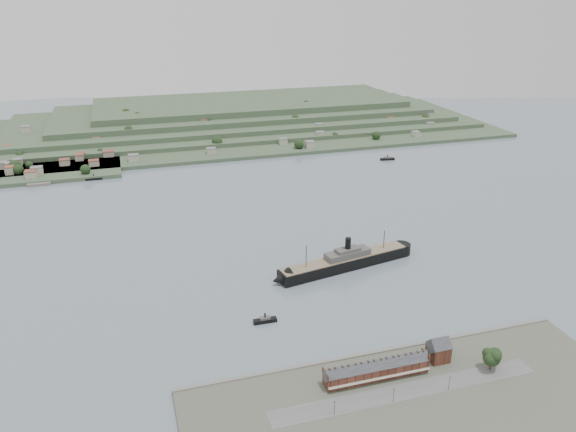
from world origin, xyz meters
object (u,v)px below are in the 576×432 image
object	(u,v)px
terrace_row	(377,369)
gabled_building	(439,350)
tugboat	(265,320)
fig_tree	(493,357)
steamship	(341,262)

from	to	relation	value
terrace_row	gabled_building	world-z (taller)	gabled_building
tugboat	fig_tree	xyz separation A→B (m)	(100.01, -79.06, 8.04)
steamship	terrace_row	bearing A→B (deg)	-103.52
steamship	tugboat	xyz separation A→B (m)	(-68.79, -50.35, -3.51)
steamship	fig_tree	distance (m)	133.20
tugboat	fig_tree	bearing A→B (deg)	-38.33
gabled_building	tugboat	bearing A→B (deg)	140.70
tugboat	fig_tree	distance (m)	127.73
tugboat	fig_tree	world-z (taller)	fig_tree
terrace_row	tugboat	world-z (taller)	terrace_row
terrace_row	steamship	bearing A→B (deg)	76.48
tugboat	fig_tree	size ratio (longest dim) A/B	1.14
steamship	fig_tree	xyz separation A→B (m)	(31.22, -129.41, 4.52)
gabled_building	fig_tree	bearing A→B (deg)	-34.69
terrace_row	fig_tree	xyz separation A→B (m)	(59.62, -11.29, 2.74)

